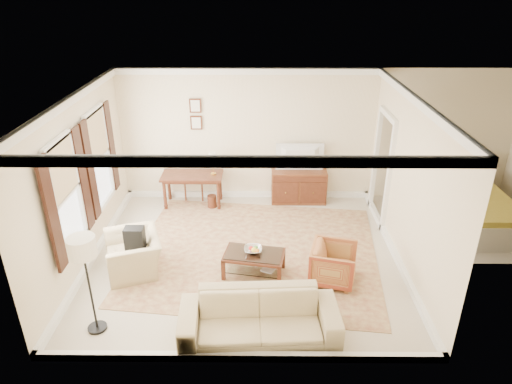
{
  "coord_description": "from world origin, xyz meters",
  "views": [
    {
      "loc": [
        0.25,
        -6.94,
        4.62
      ],
      "look_at": [
        0.2,
        0.3,
        1.15
      ],
      "focal_mm": 32.0,
      "sensor_mm": 36.0,
      "label": 1
    }
  ],
  "objects_px": {
    "coffee_table": "(254,258)",
    "club_armchair": "(133,248)",
    "sofa": "(259,311)",
    "writing_desk": "(192,179)",
    "sideboard": "(299,186)",
    "tv": "(300,150)",
    "striped_armchair": "(333,262)"
  },
  "relations": [
    {
      "from": "tv",
      "to": "club_armchair",
      "type": "xyz_separation_m",
      "value": [
        -3.01,
        -2.64,
        -0.79
      ]
    },
    {
      "from": "sofa",
      "to": "club_armchair",
      "type": "bearing_deg",
      "value": 140.48
    },
    {
      "from": "writing_desk",
      "to": "tv",
      "type": "bearing_deg",
      "value": 3.61
    },
    {
      "from": "tv",
      "to": "sideboard",
      "type": "bearing_deg",
      "value": -90.0
    },
    {
      "from": "sofa",
      "to": "tv",
      "type": "bearing_deg",
      "value": 75.23
    },
    {
      "from": "coffee_table",
      "to": "sofa",
      "type": "relative_size",
      "value": 0.49
    },
    {
      "from": "sideboard",
      "to": "tv",
      "type": "bearing_deg",
      "value": -90.0
    },
    {
      "from": "writing_desk",
      "to": "tv",
      "type": "distance_m",
      "value": 2.41
    },
    {
      "from": "tv",
      "to": "sofa",
      "type": "xyz_separation_m",
      "value": [
        -0.87,
        -4.22,
        -0.8
      ]
    },
    {
      "from": "striped_armchair",
      "to": "sofa",
      "type": "height_order",
      "value": "sofa"
    },
    {
      "from": "sideboard",
      "to": "tv",
      "type": "xyz_separation_m",
      "value": [
        0.0,
        -0.02,
        0.86
      ]
    },
    {
      "from": "coffee_table",
      "to": "sofa",
      "type": "xyz_separation_m",
      "value": [
        0.09,
        -1.47,
        0.11
      ]
    },
    {
      "from": "tv",
      "to": "sofa",
      "type": "relative_size",
      "value": 0.45
    },
    {
      "from": "sideboard",
      "to": "striped_armchair",
      "type": "xyz_separation_m",
      "value": [
        0.34,
        -2.95,
        -0.01
      ]
    },
    {
      "from": "club_armchair",
      "to": "writing_desk",
      "type": "bearing_deg",
      "value": 145.14
    },
    {
      "from": "striped_armchair",
      "to": "sofa",
      "type": "xyz_separation_m",
      "value": [
        -1.21,
        -1.29,
        0.07
      ]
    },
    {
      "from": "coffee_table",
      "to": "club_armchair",
      "type": "xyz_separation_m",
      "value": [
        -2.05,
        0.11,
        0.12
      ]
    },
    {
      "from": "striped_armchair",
      "to": "tv",
      "type": "bearing_deg",
      "value": 21.22
    },
    {
      "from": "tv",
      "to": "striped_armchair",
      "type": "xyz_separation_m",
      "value": [
        0.34,
        -2.93,
        -0.87
      ]
    },
    {
      "from": "writing_desk",
      "to": "striped_armchair",
      "type": "height_order",
      "value": "striped_armchair"
    },
    {
      "from": "coffee_table",
      "to": "club_armchair",
      "type": "height_order",
      "value": "club_armchair"
    },
    {
      "from": "striped_armchair",
      "to": "club_armchair",
      "type": "xyz_separation_m",
      "value": [
        -3.35,
        0.29,
        0.07
      ]
    },
    {
      "from": "sideboard",
      "to": "sofa",
      "type": "bearing_deg",
      "value": -101.63
    },
    {
      "from": "club_armchair",
      "to": "sofa",
      "type": "xyz_separation_m",
      "value": [
        2.14,
        -1.58,
        -0.01
      ]
    },
    {
      "from": "coffee_table",
      "to": "club_armchair",
      "type": "relative_size",
      "value": 1.08
    },
    {
      "from": "striped_armchair",
      "to": "club_armchair",
      "type": "relative_size",
      "value": 0.73
    },
    {
      "from": "writing_desk",
      "to": "sideboard",
      "type": "relative_size",
      "value": 1.09
    },
    {
      "from": "writing_desk",
      "to": "sofa",
      "type": "xyz_separation_m",
      "value": [
        1.45,
        -4.07,
        -0.17
      ]
    },
    {
      "from": "coffee_table",
      "to": "tv",
      "type": "bearing_deg",
      "value": 70.75
    },
    {
      "from": "writing_desk",
      "to": "club_armchair",
      "type": "distance_m",
      "value": 2.59
    },
    {
      "from": "striped_armchair",
      "to": "writing_desk",
      "type": "bearing_deg",
      "value": 58.36
    },
    {
      "from": "sideboard",
      "to": "sofa",
      "type": "relative_size",
      "value": 0.54
    }
  ]
}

